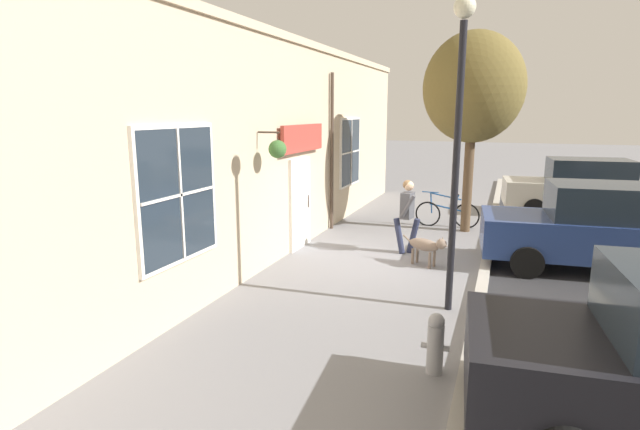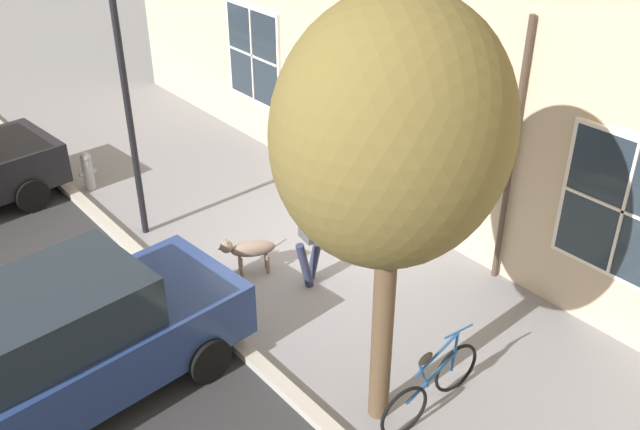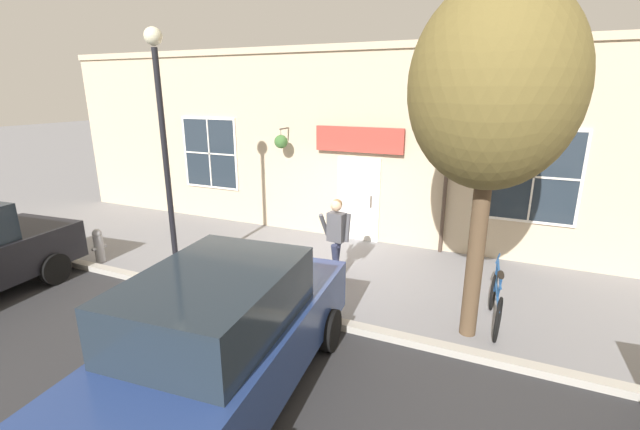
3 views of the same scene
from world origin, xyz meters
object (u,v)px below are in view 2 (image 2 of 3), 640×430
pedestrian_walking (309,228)px  parked_car_mid_block (67,343)px  dog_on_leash (249,249)px  street_lamp (121,58)px  street_tree_by_curb (394,143)px  leaning_bicycle (431,386)px  fire_hydrant (88,170)px

pedestrian_walking → parked_car_mid_block: bearing=1.4°
dog_on_leash → parked_car_mid_block: size_ratio=0.23×
parked_car_mid_block → pedestrian_walking: bearing=-178.6°
parked_car_mid_block → street_lamp: 4.58m
street_tree_by_curb → leaning_bicycle: 3.32m
leaning_bicycle → fire_hydrant: bearing=-84.3°
dog_on_leash → parked_car_mid_block: parked_car_mid_block is taller
street_lamp → leaning_bicycle: bearing=97.0°
leaning_bicycle → street_lamp: bearing=-83.0°
dog_on_leash → fire_hydrant: bearing=-79.8°
street_tree_by_curb → street_lamp: (0.20, -5.69, -0.52)m
dog_on_leash → leaning_bicycle: 3.85m
fire_hydrant → leaning_bicycle: bearing=95.7°
street_tree_by_curb → street_lamp: size_ratio=1.08×
street_lamp → fire_hydrant: (0.08, -2.12, -2.72)m
pedestrian_walking → street_lamp: bearing=-66.9°
leaning_bicycle → parked_car_mid_block: size_ratio=0.39×
street_lamp → dog_on_leash: bearing=107.8°
dog_on_leash → leaning_bicycle: bearing=90.6°
pedestrian_walking → leaning_bicycle: size_ratio=0.96×
street_tree_by_curb → fire_hydrant: size_ratio=6.66×
street_lamp → fire_hydrant: 3.45m
pedestrian_walking → leaning_bicycle: bearing=80.0°
leaning_bicycle → street_lamp: size_ratio=0.37×
street_tree_by_curb → parked_car_mid_block: size_ratio=1.16×
street_tree_by_curb → leaning_bicycle: (-0.54, 0.35, -3.26)m
pedestrian_walking → leaning_bicycle: (0.54, 3.04, -0.62)m
pedestrian_walking → dog_on_leash: 1.14m
street_lamp → parked_car_mid_block: bearing=50.7°
pedestrian_walking → street_tree_by_curb: size_ratio=0.33×
pedestrian_walking → parked_car_mid_block: 3.81m
pedestrian_walking → dog_on_leash: (0.57, -0.81, -0.56)m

